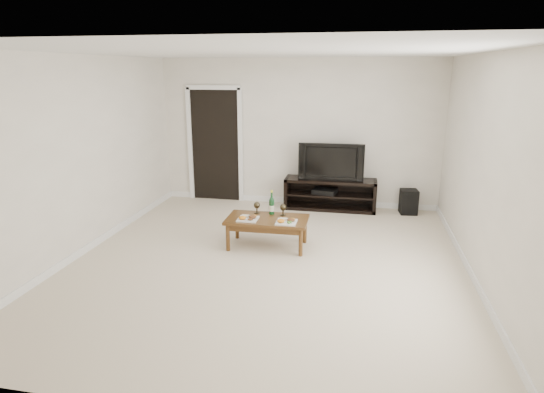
{
  "coord_description": "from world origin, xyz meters",
  "views": [
    {
      "loc": [
        1.11,
        -5.3,
        2.42
      ],
      "look_at": [
        -0.06,
        0.66,
        0.7
      ],
      "focal_mm": 30.0,
      "sensor_mm": 36.0,
      "label": 1
    }
  ],
  "objects_px": {
    "television": "(331,161)",
    "subwoofer": "(409,202)",
    "media_console": "(330,194)",
    "coffee_table": "(267,232)"
  },
  "relations": [
    {
      "from": "television",
      "to": "subwoofer",
      "type": "distance_m",
      "value": 1.5
    },
    {
      "from": "coffee_table",
      "to": "television",
      "type": "bearing_deg",
      "value": 69.49
    },
    {
      "from": "television",
      "to": "media_console",
      "type": "bearing_deg",
      "value": 0.0
    },
    {
      "from": "television",
      "to": "subwoofer",
      "type": "xyz_separation_m",
      "value": [
        1.35,
        0.0,
        -0.66
      ]
    },
    {
      "from": "television",
      "to": "subwoofer",
      "type": "height_order",
      "value": "television"
    },
    {
      "from": "media_console",
      "to": "subwoofer",
      "type": "relative_size",
      "value": 3.8
    },
    {
      "from": "media_console",
      "to": "television",
      "type": "relative_size",
      "value": 1.43
    },
    {
      "from": "media_console",
      "to": "coffee_table",
      "type": "height_order",
      "value": "media_console"
    },
    {
      "from": "media_console",
      "to": "subwoofer",
      "type": "height_order",
      "value": "media_console"
    },
    {
      "from": "coffee_table",
      "to": "media_console",
      "type": "bearing_deg",
      "value": 69.49
    }
  ]
}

